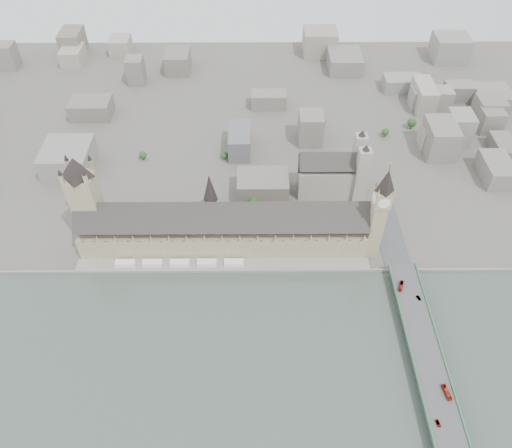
{
  "coord_description": "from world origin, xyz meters",
  "views": [
    {
      "loc": [
        28.36,
        -304.81,
        354.45
      ],
      "look_at": [
        30.54,
        19.2,
        27.94
      ],
      "focal_mm": 35.0,
      "sensor_mm": 36.0,
      "label": 1
    }
  ],
  "objects_px": {
    "car_grey": "(438,423)",
    "westminster_bridge": "(420,337)",
    "victoria_tower": "(85,198)",
    "red_bus_south": "(447,392)",
    "red_bus_north": "(401,286)",
    "elizabeth_tower": "(380,208)",
    "car_silver": "(419,298)",
    "westminster_abbey": "(333,174)",
    "palace_of_westminster": "(223,228)"
  },
  "relations": [
    {
      "from": "westminster_bridge",
      "to": "red_bus_south",
      "type": "distance_m",
      "value": 51.14
    },
    {
      "from": "westminster_abbey",
      "to": "red_bus_south",
      "type": "bearing_deg",
      "value": -76.26
    },
    {
      "from": "elizabeth_tower",
      "to": "westminster_abbey",
      "type": "xyz_separation_m",
      "value": [
        -27.08,
        87.0,
        -33.01
      ]
    },
    {
      "from": "victoria_tower",
      "to": "westminster_abbey",
      "type": "distance_m",
      "value": 244.79
    },
    {
      "from": "car_grey",
      "to": "westminster_bridge",
      "type": "bearing_deg",
      "value": 75.63
    },
    {
      "from": "victoria_tower",
      "to": "car_silver",
      "type": "bearing_deg",
      "value": -15.27
    },
    {
      "from": "westminster_abbey",
      "to": "palace_of_westminster",
      "type": "bearing_deg",
      "value": -145.83
    },
    {
      "from": "victoria_tower",
      "to": "red_bus_north",
      "type": "height_order",
      "value": "victoria_tower"
    },
    {
      "from": "car_grey",
      "to": "red_bus_south",
      "type": "bearing_deg",
      "value": 52.35
    },
    {
      "from": "red_bus_south",
      "to": "car_grey",
      "type": "bearing_deg",
      "value": -127.38
    },
    {
      "from": "elizabeth_tower",
      "to": "westminster_abbey",
      "type": "distance_m",
      "value": 96.91
    },
    {
      "from": "elizabeth_tower",
      "to": "westminster_bridge",
      "type": "distance_m",
      "value": 111.81
    },
    {
      "from": "westminster_abbey",
      "to": "car_grey",
      "type": "xyz_separation_m",
      "value": [
        45.05,
        -255.13,
        -14.07
      ]
    },
    {
      "from": "red_bus_north",
      "to": "elizabeth_tower",
      "type": "bearing_deg",
      "value": 129.88
    },
    {
      "from": "westminster_bridge",
      "to": "red_bus_north",
      "type": "bearing_deg",
      "value": 98.23
    },
    {
      "from": "westminster_bridge",
      "to": "car_silver",
      "type": "distance_m",
      "value": 35.37
    },
    {
      "from": "westminster_bridge",
      "to": "car_grey",
      "type": "distance_m",
      "value": 73.12
    },
    {
      "from": "red_bus_north",
      "to": "red_bus_south",
      "type": "relative_size",
      "value": 0.94
    },
    {
      "from": "red_bus_south",
      "to": "car_silver",
      "type": "distance_m",
      "value": 84.73
    },
    {
      "from": "car_grey",
      "to": "victoria_tower",
      "type": "bearing_deg",
      "value": 136.57
    },
    {
      "from": "elizabeth_tower",
      "to": "westminster_bridge",
      "type": "bearing_deg",
      "value": -75.89
    },
    {
      "from": "westminster_abbey",
      "to": "car_grey",
      "type": "bearing_deg",
      "value": -79.99
    },
    {
      "from": "westminster_bridge",
      "to": "red_bus_north",
      "type": "xyz_separation_m",
      "value": [
        -6.72,
        46.51,
        6.73
      ]
    },
    {
      "from": "palace_of_westminster",
      "to": "car_grey",
      "type": "xyz_separation_m",
      "value": [
        155.97,
        -179.83,
        -11.69
      ]
    },
    {
      "from": "elizabeth_tower",
      "to": "red_bus_north",
      "type": "bearing_deg",
      "value": -70.57
    },
    {
      "from": "car_silver",
      "to": "westminster_bridge",
      "type": "bearing_deg",
      "value": -123.57
    },
    {
      "from": "red_bus_north",
      "to": "westminster_bridge",
      "type": "bearing_deg",
      "value": -61.32
    },
    {
      "from": "elizabeth_tower",
      "to": "car_grey",
      "type": "height_order",
      "value": "elizabeth_tower"
    },
    {
      "from": "red_bus_south",
      "to": "car_silver",
      "type": "xyz_separation_m",
      "value": [
        -0.03,
        84.73,
        -0.88
      ]
    },
    {
      "from": "westminster_bridge",
      "to": "elizabeth_tower",
      "type": "bearing_deg",
      "value": 104.11
    },
    {
      "from": "red_bus_south",
      "to": "car_grey",
      "type": "relative_size",
      "value": 2.23
    },
    {
      "from": "red_bus_south",
      "to": "palace_of_westminster",
      "type": "bearing_deg",
      "value": 127.46
    },
    {
      "from": "red_bus_south",
      "to": "westminster_abbey",
      "type": "bearing_deg",
      "value": 94.38
    },
    {
      "from": "elizabeth_tower",
      "to": "car_grey",
      "type": "distance_m",
      "value": 175.52
    },
    {
      "from": "westminster_abbey",
      "to": "car_grey",
      "type": "relative_size",
      "value": 12.39
    },
    {
      "from": "palace_of_westminster",
      "to": "car_silver",
      "type": "xyz_separation_m",
      "value": [
        167.8,
        -72.82,
        -11.63
      ]
    },
    {
      "from": "westminster_bridge",
      "to": "car_silver",
      "type": "xyz_separation_m",
      "value": [
        5.8,
        34.38,
        5.95
      ]
    },
    {
      "from": "victoria_tower",
      "to": "red_bus_north",
      "type": "relative_size",
      "value": 8.7
    },
    {
      "from": "westminster_abbey",
      "to": "red_bus_north",
      "type": "height_order",
      "value": "westminster_abbey"
    },
    {
      "from": "red_bus_north",
      "to": "red_bus_south",
      "type": "height_order",
      "value": "red_bus_south"
    },
    {
      "from": "palace_of_westminster",
      "to": "victoria_tower",
      "type": "bearing_deg",
      "value": 177.04
    },
    {
      "from": "red_bus_north",
      "to": "car_silver",
      "type": "bearing_deg",
      "value": -23.62
    },
    {
      "from": "elizabeth_tower",
      "to": "car_grey",
      "type": "xyz_separation_m",
      "value": [
        17.97,
        -168.13,
        -47.07
      ]
    },
    {
      "from": "westminster_bridge",
      "to": "westminster_abbey",
      "type": "xyz_separation_m",
      "value": [
        -51.08,
        182.5,
        19.96
      ]
    },
    {
      "from": "westminster_abbey",
      "to": "car_silver",
      "type": "distance_m",
      "value": 159.28
    },
    {
      "from": "victoria_tower",
      "to": "car_silver",
      "type": "height_order",
      "value": "victoria_tower"
    },
    {
      "from": "elizabeth_tower",
      "to": "westminster_abbey",
      "type": "height_order",
      "value": "elizabeth_tower"
    },
    {
      "from": "westminster_abbey",
      "to": "red_bus_north",
      "type": "xyz_separation_m",
      "value": [
        44.35,
        -135.99,
        -13.23
      ]
    },
    {
      "from": "red_bus_north",
      "to": "car_silver",
      "type": "xyz_separation_m",
      "value": [
        12.53,
        -12.13,
        -0.77
      ]
    },
    {
      "from": "palace_of_westminster",
      "to": "car_silver",
      "type": "bearing_deg",
      "value": -23.46
    }
  ]
}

